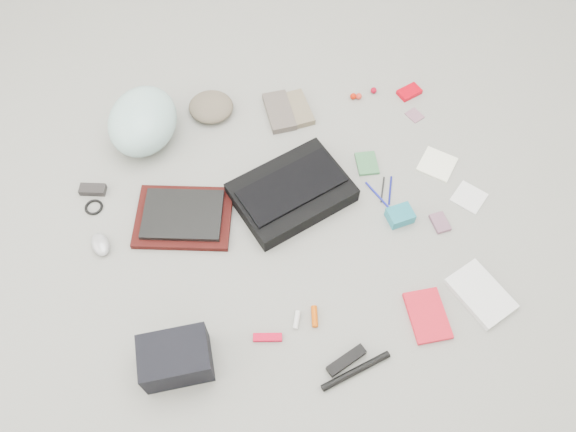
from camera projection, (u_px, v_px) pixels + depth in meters
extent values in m
plane|color=gray|center=(288.00, 222.00, 2.19)|extent=(4.00, 4.00, 0.00)
cube|color=black|center=(292.00, 192.00, 2.22)|extent=(0.52, 0.44, 0.07)
cube|color=black|center=(292.00, 187.00, 2.18)|extent=(0.44, 0.31, 0.01)
cube|color=#380D0B|center=(184.00, 217.00, 2.19)|extent=(0.43, 0.36, 0.03)
cube|color=black|center=(183.00, 214.00, 2.17)|extent=(0.35, 0.29, 0.02)
ellipsoid|color=#A9D8D5|center=(143.00, 121.00, 2.31)|extent=(0.38, 0.42, 0.21)
ellipsoid|color=#685C4A|center=(211.00, 107.00, 2.44)|extent=(0.25, 0.24, 0.07)
cube|color=#60554E|center=(279.00, 112.00, 2.45)|extent=(0.11, 0.22, 0.03)
cube|color=#7E6F57|center=(298.00, 109.00, 2.46)|extent=(0.11, 0.20, 0.03)
cube|color=black|center=(93.00, 190.00, 2.25)|extent=(0.11, 0.07, 0.03)
torus|color=black|center=(94.00, 207.00, 2.22)|extent=(0.09, 0.09, 0.01)
ellipsoid|color=#A3A3A8|center=(100.00, 244.00, 2.12)|extent=(0.09, 0.12, 0.04)
cube|color=black|center=(176.00, 358.00, 1.84)|extent=(0.23, 0.16, 0.15)
cube|color=red|center=(268.00, 337.00, 1.95)|extent=(0.10, 0.05, 0.02)
cylinder|color=silver|center=(297.00, 320.00, 1.98)|extent=(0.04, 0.07, 0.02)
cylinder|color=#CC4A02|center=(315.00, 316.00, 1.98)|extent=(0.04, 0.08, 0.02)
cube|color=black|center=(346.00, 360.00, 1.90)|extent=(0.15, 0.09, 0.03)
cylinder|color=black|center=(356.00, 371.00, 1.88)|extent=(0.26, 0.09, 0.02)
cube|color=red|center=(427.00, 316.00, 1.99)|extent=(0.13, 0.20, 0.02)
cube|color=silver|center=(481.00, 294.00, 2.03)|extent=(0.22, 0.27, 0.02)
cube|color=#397244|center=(367.00, 163.00, 2.32)|extent=(0.09, 0.12, 0.01)
cylinder|color=#11169B|center=(377.00, 195.00, 2.25)|extent=(0.06, 0.14, 0.01)
cylinder|color=black|center=(383.00, 190.00, 2.26)|extent=(0.05, 0.11, 0.01)
cylinder|color=navy|center=(390.00, 190.00, 2.26)|extent=(0.06, 0.13, 0.01)
cube|color=teal|center=(400.00, 215.00, 2.18)|extent=(0.10, 0.09, 0.05)
cube|color=#86586E|center=(440.00, 223.00, 2.18)|extent=(0.06, 0.09, 0.02)
cube|color=white|center=(437.00, 164.00, 2.32)|extent=(0.19, 0.19, 0.01)
cube|color=silver|center=(469.00, 197.00, 2.24)|extent=(0.16, 0.16, 0.01)
sphere|color=#BD1904|center=(353.00, 96.00, 2.50)|extent=(0.03, 0.03, 0.03)
sphere|color=red|center=(359.00, 96.00, 2.50)|extent=(0.04, 0.04, 0.03)
sphere|color=#9C0318|center=(374.00, 90.00, 2.52)|extent=(0.03, 0.03, 0.03)
cube|color=red|center=(409.00, 92.00, 2.52)|extent=(0.12, 0.09, 0.02)
cube|color=#986278|center=(415.00, 115.00, 2.46)|extent=(0.08, 0.09, 0.00)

